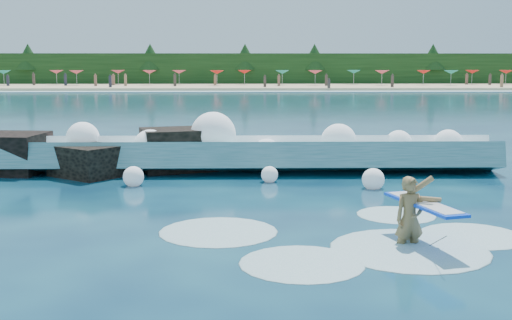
# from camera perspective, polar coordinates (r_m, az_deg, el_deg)

# --- Properties ---
(ground) EXTENTS (200.00, 200.00, 0.00)m
(ground) POSITION_cam_1_polar(r_m,az_deg,el_deg) (13.71, -6.14, -6.24)
(ground) COLOR #071E3B
(ground) RESTS_ON ground
(beach) EXTENTS (140.00, 20.00, 0.40)m
(beach) POSITION_cam_1_polar(r_m,az_deg,el_deg) (91.27, -1.98, 6.52)
(beach) COLOR tan
(beach) RESTS_ON ground
(wet_band) EXTENTS (140.00, 5.00, 0.08)m
(wet_band) POSITION_cam_1_polar(r_m,az_deg,el_deg) (80.28, -2.08, 6.13)
(wet_band) COLOR silver
(wet_band) RESTS_ON ground
(treeline) EXTENTS (140.00, 4.00, 5.00)m
(treeline) POSITION_cam_1_polar(r_m,az_deg,el_deg) (101.21, -1.91, 8.03)
(treeline) COLOR black
(treeline) RESTS_ON ground
(breaking_wave) EXTENTS (16.36, 2.62, 1.41)m
(breaking_wave) POSITION_cam_1_polar(r_m,az_deg,el_deg) (21.11, -1.12, 0.41)
(breaking_wave) COLOR teal
(breaking_wave) RESTS_ON ground
(rock_cluster) EXTENTS (8.53, 3.67, 1.60)m
(rock_cluster) POSITION_cam_1_polar(r_m,az_deg,el_deg) (21.55, -15.23, 0.32)
(rock_cluster) COLOR black
(rock_cluster) RESTS_ON ground
(surfer_with_board) EXTENTS (1.16, 2.86, 1.65)m
(surfer_with_board) POSITION_cam_1_polar(r_m,az_deg,el_deg) (12.68, 13.78, -4.83)
(surfer_with_board) COLOR olive
(surfer_with_board) RESTS_ON ground
(wave_spray) EXTENTS (15.00, 4.40, 1.99)m
(wave_spray) POSITION_cam_1_polar(r_m,az_deg,el_deg) (20.93, -2.51, 1.48)
(wave_spray) COLOR white
(wave_spray) RESTS_ON ground
(surf_foam) EXTENTS (8.65, 5.65, 0.15)m
(surf_foam) POSITION_cam_1_polar(r_m,az_deg,el_deg) (12.90, 9.96, -7.27)
(surf_foam) COLOR silver
(surf_foam) RESTS_ON ground
(beach_umbrellas) EXTENTS (111.61, 6.59, 0.50)m
(beach_umbrellas) POSITION_cam_1_polar(r_m,az_deg,el_deg) (93.06, -2.14, 7.83)
(beach_umbrellas) COLOR #D53E53
(beach_umbrellas) RESTS_ON ground
(beachgoers) EXTENTS (85.46, 13.07, 1.93)m
(beachgoers) POSITION_cam_1_polar(r_m,az_deg,el_deg) (87.14, -1.59, 6.98)
(beachgoers) COLOR #3F332D
(beachgoers) RESTS_ON ground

